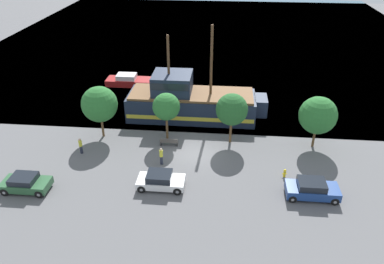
{
  "coord_description": "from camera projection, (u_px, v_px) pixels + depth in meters",
  "views": [
    {
      "loc": [
        2.43,
        -30.51,
        19.63
      ],
      "look_at": [
        -0.6,
        2.0,
        1.2
      ],
      "focal_mm": 35.0,
      "sensor_mm": 36.0,
      "label": 1
    }
  ],
  "objects": [
    {
      "name": "ground_plane",
      "position": [
        196.0,
        153.0,
        36.3
      ],
      "size": [
        160.0,
        160.0,
        0.0
      ],
      "primitive_type": "plane",
      "color": "#5B5B5E"
    },
    {
      "name": "water_surface",
      "position": [
        215.0,
        34.0,
        74.45
      ],
      "size": [
        80.0,
        80.0,
        0.0
      ],
      "primitive_type": "plane",
      "color": "#33566B",
      "rests_on": "ground"
    },
    {
      "name": "pirate_ship",
      "position": [
        190.0,
        101.0,
        42.23
      ],
      "size": [
        15.51,
        5.02,
        10.51
      ],
      "color": "#192338",
      "rests_on": "water_surface"
    },
    {
      "name": "moored_boat_dockside",
      "position": [
        130.0,
        81.0,
        51.24
      ],
      "size": [
        6.46,
        2.42,
        1.48
      ],
      "color": "maroon",
      "rests_on": "water_surface"
    },
    {
      "name": "parked_car_curb_front",
      "position": [
        26.0,
        183.0,
        30.99
      ],
      "size": [
        3.9,
        1.99,
        1.39
      ],
      "color": "#2D5B38",
      "rests_on": "ground_plane"
    },
    {
      "name": "parked_car_curb_mid",
      "position": [
        161.0,
        180.0,
        31.32
      ],
      "size": [
        3.96,
        1.99,
        1.41
      ],
      "color": "white",
      "rests_on": "ground_plane"
    },
    {
      "name": "parked_car_curb_rear",
      "position": [
        312.0,
        189.0,
        30.21
      ],
      "size": [
        4.21,
        2.0,
        1.53
      ],
      "color": "navy",
      "rests_on": "ground_plane"
    },
    {
      "name": "fire_hydrant",
      "position": [
        285.0,
        173.0,
        32.76
      ],
      "size": [
        0.42,
        0.25,
        0.76
      ],
      "color": "yellow",
      "rests_on": "ground_plane"
    },
    {
      "name": "bench_promenade_east",
      "position": [
        169.0,
        142.0,
        37.28
      ],
      "size": [
        1.76,
        0.45,
        0.85
      ],
      "color": "#4C4742",
      "rests_on": "ground_plane"
    },
    {
      "name": "pedestrian_walking_near",
      "position": [
        81.0,
        146.0,
        35.91
      ],
      "size": [
        0.32,
        0.32,
        1.62
      ],
      "color": "#232838",
      "rests_on": "ground_plane"
    },
    {
      "name": "pedestrian_walking_far",
      "position": [
        161.0,
        156.0,
        34.26
      ],
      "size": [
        0.32,
        0.32,
        1.71
      ],
      "color": "#232838",
      "rests_on": "ground_plane"
    },
    {
      "name": "tree_row_east",
      "position": [
        100.0,
        104.0,
        37.4
      ],
      "size": [
        3.62,
        3.62,
        5.49
      ],
      "color": "brown",
      "rests_on": "ground_plane"
    },
    {
      "name": "tree_row_mideast",
      "position": [
        166.0,
        107.0,
        37.06
      ],
      "size": [
        2.75,
        2.75,
        4.98
      ],
      "color": "brown",
      "rests_on": "ground_plane"
    },
    {
      "name": "tree_row_midwest",
      "position": [
        232.0,
        110.0,
        36.35
      ],
      "size": [
        3.15,
        3.15,
        5.25
      ],
      "color": "brown",
      "rests_on": "ground_plane"
    },
    {
      "name": "tree_row_west",
      "position": [
        318.0,
        115.0,
        35.73
      ],
      "size": [
        3.63,
        3.63,
        5.28
      ],
      "color": "brown",
      "rests_on": "ground_plane"
    }
  ]
}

